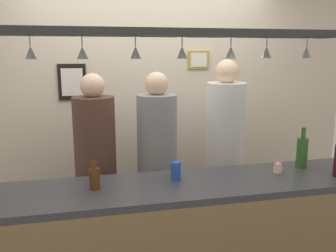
{
  "coord_description": "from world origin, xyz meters",
  "views": [
    {
      "loc": [
        -0.58,
        -2.47,
        1.84
      ],
      "look_at": [
        0.0,
        0.1,
        1.29
      ],
      "focal_mm": 38.4,
      "sensor_mm": 36.0,
      "label": 1
    }
  ],
  "objects": [
    {
      "name": "hanging_wineglass_far_right",
      "position": [
        0.87,
        -0.28,
        1.84
      ],
      "size": [
        0.07,
        0.07,
        0.13
      ],
      "color": "silver",
      "rests_on": "overhead_glass_rack"
    },
    {
      "name": "picture_frame_caricature",
      "position": [
        -0.72,
        1.06,
        1.56
      ],
      "size": [
        0.26,
        0.02,
        0.34
      ],
      "color": "black",
      "rests_on": "back_wall"
    },
    {
      "name": "picture_frame_upper_small",
      "position": [
        0.53,
        1.06,
        1.76
      ],
      "size": [
        0.22,
        0.02,
        0.18
      ],
      "color": "#B29338",
      "rests_on": "back_wall"
    },
    {
      "name": "back_wall",
      "position": [
        0.0,
        1.1,
        1.3
      ],
      "size": [
        4.4,
        0.06,
        2.6
      ],
      "primitive_type": "cube",
      "color": "beige",
      "rests_on": "ground_plane"
    },
    {
      "name": "bar_counter",
      "position": [
        0.0,
        -0.5,
        0.68
      ],
      "size": [
        2.7,
        0.55,
        1.01
      ],
      "color": "#38383D",
      "rests_on": "ground_plane"
    },
    {
      "name": "drink_can",
      "position": [
        -0.03,
        -0.27,
        1.07
      ],
      "size": [
        0.07,
        0.07,
        0.12
      ],
      "primitive_type": "cylinder",
      "color": "#1E4CB2",
      "rests_on": "bar_counter"
    },
    {
      "name": "hanging_wineglass_far_left",
      "position": [
        -0.89,
        -0.24,
        1.84
      ],
      "size": [
        0.07,
        0.07,
        0.13
      ],
      "color": "silver",
      "rests_on": "overhead_glass_rack"
    },
    {
      "name": "bottle_champagne_green",
      "position": [
        0.93,
        -0.23,
        1.12
      ],
      "size": [
        0.08,
        0.08,
        0.3
      ],
      "color": "#2D5623",
      "rests_on": "bar_counter"
    },
    {
      "name": "hanging_wineglass_left",
      "position": [
        -0.6,
        -0.27,
        1.84
      ],
      "size": [
        0.07,
        0.07,
        0.13
      ],
      "color": "silver",
      "rests_on": "overhead_glass_rack"
    },
    {
      "name": "cupcake",
      "position": [
        0.7,
        -0.3,
        1.04
      ],
      "size": [
        0.06,
        0.06,
        0.08
      ],
      "color": "beige",
      "rests_on": "bar_counter"
    },
    {
      "name": "bottle_beer_brown_stubby",
      "position": [
        -0.56,
        -0.32,
        1.08
      ],
      "size": [
        0.07,
        0.07,
        0.18
      ],
      "color": "#512D14",
      "rests_on": "bar_counter"
    },
    {
      "name": "hanging_wineglass_center_right",
      "position": [
        0.3,
        -0.33,
        1.84
      ],
      "size": [
        0.07,
        0.07,
        0.13
      ],
      "color": "silver",
      "rests_on": "overhead_glass_rack"
    },
    {
      "name": "person_right_white_patterned_shirt",
      "position": [
        0.6,
        0.44,
        1.08
      ],
      "size": [
        0.34,
        0.34,
        1.78
      ],
      "color": "#2D334C",
      "rests_on": "ground_plane"
    },
    {
      "name": "overhead_glass_rack",
      "position": [
        0.0,
        -0.3,
        1.95
      ],
      "size": [
        2.2,
        0.36,
        0.04
      ],
      "primitive_type": "cube",
      "color": "black"
    },
    {
      "name": "person_left_brown_shirt",
      "position": [
        -0.54,
        0.44,
        1.01
      ],
      "size": [
        0.34,
        0.34,
        1.67
      ],
      "color": "#2D334C",
      "rests_on": "ground_plane"
    },
    {
      "name": "hanging_wineglass_center_left",
      "position": [
        -0.28,
        -0.27,
        1.84
      ],
      "size": [
        0.07,
        0.07,
        0.13
      ],
      "color": "silver",
      "rests_on": "overhead_glass_rack"
    },
    {
      "name": "person_middle_grey_shirt",
      "position": [
        -0.02,
        0.44,
        1.01
      ],
      "size": [
        0.34,
        0.34,
        1.68
      ],
      "color": "#2D334C",
      "rests_on": "ground_plane"
    },
    {
      "name": "hanging_wineglass_center",
      "position": [
        0.0,
        -0.29,
        1.84
      ],
      "size": [
        0.07,
        0.07,
        0.13
      ],
      "color": "silver",
      "rests_on": "overhead_glass_rack"
    },
    {
      "name": "hanging_wineglass_right",
      "position": [
        0.6,
        -0.23,
        1.84
      ],
      "size": [
        0.07,
        0.07,
        0.13
      ],
      "color": "silver",
      "rests_on": "overhead_glass_rack"
    }
  ]
}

